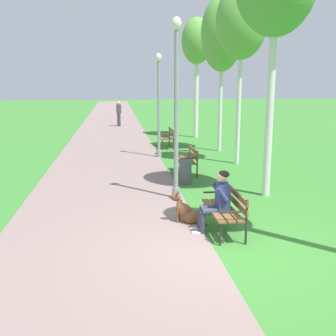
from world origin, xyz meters
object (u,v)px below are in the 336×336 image
Objects in this scene: person_seated_on_near_bench at (217,199)px; birch_tree_third at (242,22)px; lamp_post_mid at (159,105)px; pedestrian_distant at (119,114)px; park_bench_mid at (188,158)px; dog_brown at (186,212)px; birch_tree_fourth at (222,34)px; lamp_post_near at (176,109)px; park_bench_near at (227,207)px; litter_bin at (185,172)px; park_bench_far at (167,136)px; birch_tree_fifth at (197,43)px.

person_seated_on_near_bench is 0.20× the size of birch_tree_third.
lamp_post_mid is 2.39× the size of pedestrian_distant.
park_bench_mid is 1.89× the size of dog_brown.
birch_tree_third is 0.98× the size of birch_tree_fourth.
dog_brown is at bearing -91.50° from lamp_post_near.
park_bench_near is at bearing -36.89° from dog_brown.
lamp_post_near is at bearing 105.40° from park_bench_near.
pedestrian_distant is at bearing 96.42° from litter_bin.
park_bench_near is 1.20× the size of person_seated_on_near_bench.
person_seated_on_near_bench is at bearing -93.65° from park_bench_mid.
birch_tree_third reaches higher than park_bench_far.
person_seated_on_near_bench is at bearing -85.01° from pedestrian_distant.
park_bench_far is at bearing 117.14° from birch_tree_third.
park_bench_near is 8.31m from birch_tree_third.
park_bench_far is 0.34× the size of lamp_post_near.
person_seated_on_near_bench is at bearing -90.68° from litter_bin.
lamp_post_near reaches higher than park_bench_near.
litter_bin is (-2.23, -9.98, -4.47)m from birch_tree_fifth.
dog_brown is 0.48× the size of pedestrian_distant.
litter_bin is (0.50, 1.56, -1.93)m from lamp_post_near.
lamp_post_mid reaches higher than pedestrian_distant.
person_seated_on_near_bench is at bearing -172.37° from park_bench_near.
park_bench_near and park_bench_far have the same top height.
birch_tree_fourth is 4.42m from birch_tree_fifth.
birch_tree_fifth reaches higher than lamp_post_near.
park_bench_near is at bearing -87.69° from litter_bin.
litter_bin is at bearing -92.62° from park_bench_far.
birch_tree_third is at bearing 71.93° from park_bench_near.
pedestrian_distant is (-3.99, 5.60, -3.98)m from birch_tree_fifth.
birch_tree_fifth reaches higher than lamp_post_mid.
litter_bin is at bearing 92.31° from park_bench_near.
lamp_post_mid reaches higher than person_seated_on_near_bench.
birch_tree_third is at bearing -29.39° from lamp_post_mid.
birch_tree_third reaches higher than birch_tree_fifth.
birch_tree_fifth is 3.68× the size of pedestrian_distant.
birch_tree_fourth reaches higher than pedestrian_distant.
lamp_post_near reaches higher than litter_bin.
birch_tree_third is (2.86, 4.32, 2.60)m from lamp_post_near.
dog_brown is at bearing -108.19° from birch_tree_fourth.
dog_brown is 2.75m from lamp_post_near.
person_seated_on_near_bench is at bearing -109.57° from birch_tree_third.
birch_tree_fifth reaches higher than pedestrian_distant.
dog_brown is 0.13× the size of birch_tree_fourth.
lamp_post_near reaches higher than lamp_post_mid.
litter_bin is 15.69m from pedestrian_distant.
dog_brown is 0.13× the size of birch_tree_third.
lamp_post_near is (-0.46, 2.44, 1.60)m from person_seated_on_near_bench.
park_bench_mid is at bearing 88.56° from park_bench_near.
park_bench_near is 10.72m from park_bench_far.
birch_tree_fourth reaches higher than park_bench_far.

